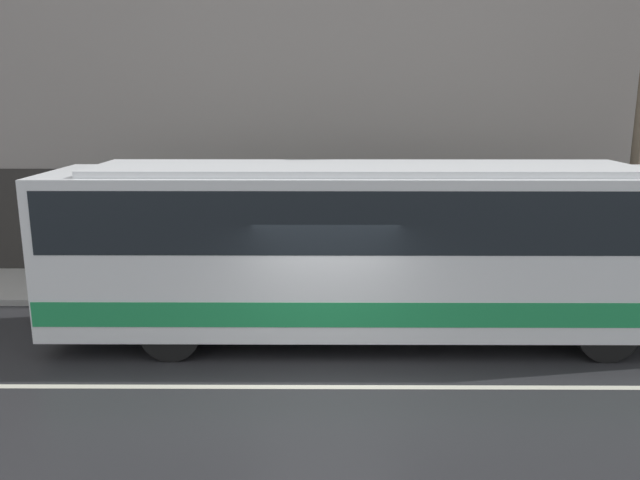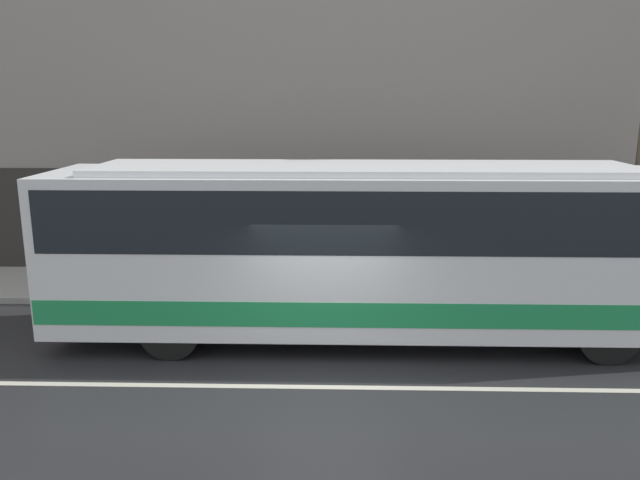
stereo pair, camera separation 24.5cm
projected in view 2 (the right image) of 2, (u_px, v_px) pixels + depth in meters
The scene contains 6 objects.
ground_plane at pixel (323, 387), 10.10m from camera, with size 60.00×60.00×0.00m, color #262628.
sidewalk at pixel (328, 286), 15.30m from camera, with size 60.00×2.70×0.14m.
building_facade at pixel (329, 47), 15.47m from camera, with size 60.00×0.35×12.03m.
lane_stripe at pixel (323, 387), 10.10m from camera, with size 54.00×0.14×0.01m.
transit_bus at pixel (363, 243), 11.82m from camera, with size 11.75×2.59×3.37m.
pedestrian_waiting at pixel (351, 259), 14.60m from camera, with size 0.36×0.36×1.63m.
Camera 2 is at (0.20, -9.31, 4.58)m, focal length 35.00 mm.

